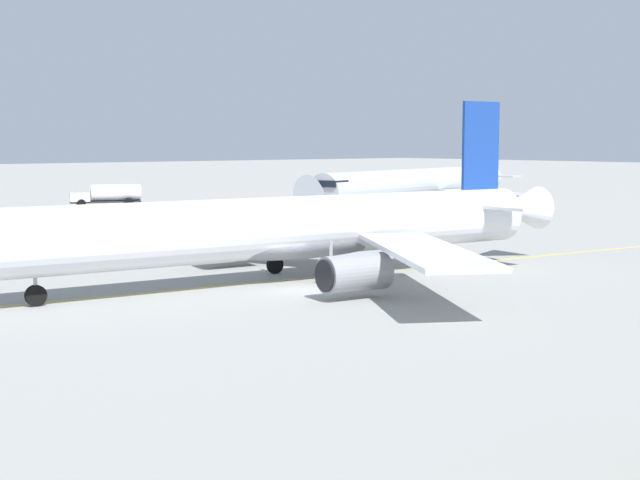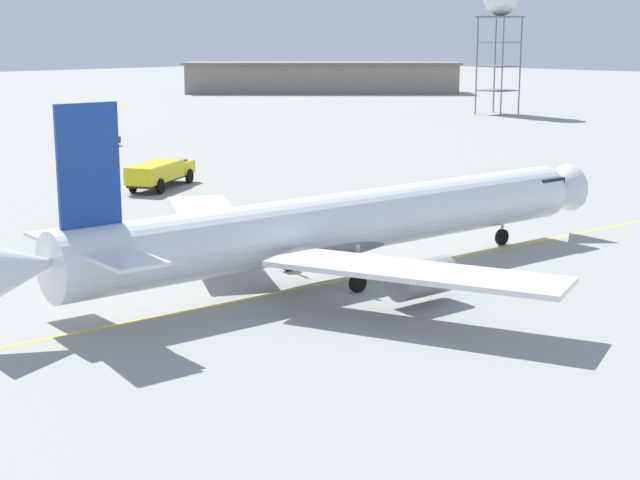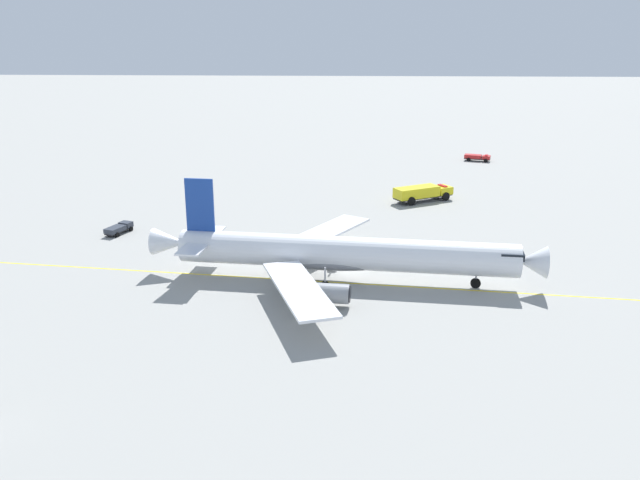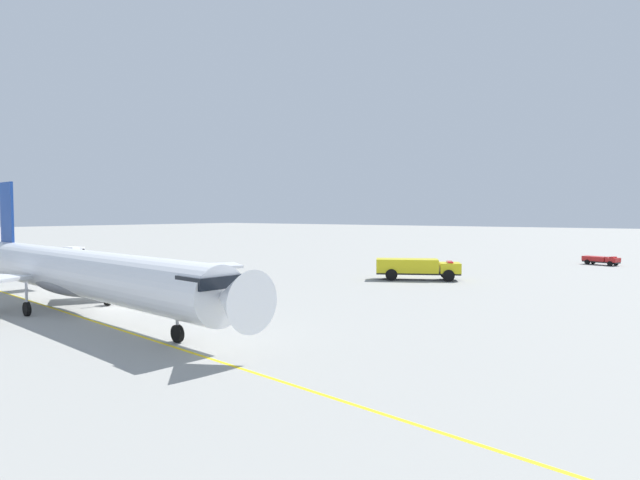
{
  "view_description": "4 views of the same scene",
  "coord_description": "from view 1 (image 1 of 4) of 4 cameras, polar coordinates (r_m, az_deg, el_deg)",
  "views": [
    {
      "loc": [
        30.65,
        40.13,
        8.36
      ],
      "look_at": [
        -1.58,
        0.05,
        2.71
      ],
      "focal_mm": 50.23,
      "sensor_mm": 36.0,
      "label": 1
    },
    {
      "loc": [
        -41.47,
        -42.04,
        14.4
      ],
      "look_at": [
        -3.5,
        -3.64,
        2.86
      ],
      "focal_mm": 54.81,
      "sensor_mm": 36.0,
      "label": 2
    },
    {
      "loc": [
        -0.03,
        -72.77,
        27.38
      ],
      "look_at": [
        -3.23,
        -0.91,
        4.2
      ],
      "focal_mm": 37.98,
      "sensor_mm": 36.0,
      "label": 3
    },
    {
      "loc": [
        40.04,
        -24.7,
        7.94
      ],
      "look_at": [
        15.55,
        8.26,
        5.9
      ],
      "focal_mm": 29.66,
      "sensor_mm": 36.0,
      "label": 4
    }
  ],
  "objects": [
    {
      "name": "airliner_secondary",
      "position": [
        109.35,
        5.94,
        3.35
      ],
      "size": [
        41.22,
        31.6,
        11.16
      ],
      "rotation": [
        0.0,
        0.0,
        6.53
      ],
      "color": "#B2B7C1",
      "rests_on": "ground_plane"
    },
    {
      "name": "ground_plane",
      "position": [
        51.18,
        -1.42,
        -3.13
      ],
      "size": [
        600.0,
        600.0,
        0.0
      ],
      "primitive_type": "plane",
      "color": "gray"
    },
    {
      "name": "airliner_main",
      "position": [
        53.35,
        -2.36,
        0.64
      ],
      "size": [
        43.46,
        34.42,
        11.1
      ],
      "rotation": [
        0.0,
        0.0,
        6.18
      ],
      "color": "white",
      "rests_on": "ground_plane"
    },
    {
      "name": "fuel_tanker_truck",
      "position": [
        119.15,
        -13.33,
        2.84
      ],
      "size": [
        9.13,
        5.27,
        2.87
      ],
      "rotation": [
        0.0,
        0.0,
        5.92
      ],
      "color": "#232326",
      "rests_on": "ground_plane"
    },
    {
      "name": "taxiway_centreline",
      "position": [
        56.97,
        1.99,
        -2.17
      ],
      "size": [
        129.19,
        15.28,
        0.01
      ],
      "rotation": [
        0.0,
        0.0,
        6.17
      ],
      "color": "yellow",
      "rests_on": "ground_plane"
    }
  ]
}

